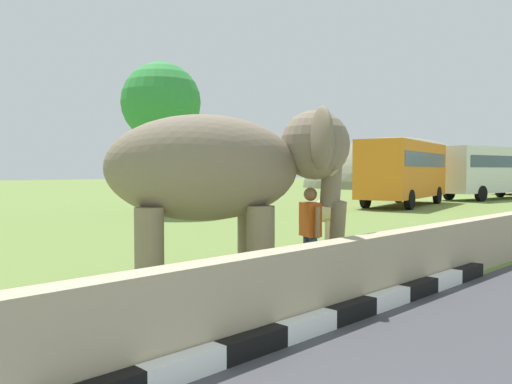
% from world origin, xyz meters
% --- Properties ---
extents(barrier_parapet, '(28.00, 0.36, 1.00)m').
position_xyz_m(barrier_parapet, '(2.00, 3.57, 0.50)').
color(barrier_parapet, tan).
rests_on(barrier_parapet, ground_plane).
extents(elephant, '(3.95, 3.58, 2.95)m').
position_xyz_m(elephant, '(3.72, 5.73, 1.94)').
color(elephant, '#7F6F5C').
rests_on(elephant, ground_plane).
extents(person_handler, '(0.38, 0.63, 1.66)m').
position_xyz_m(person_handler, '(5.06, 5.05, 0.93)').
color(person_handler, navy).
rests_on(person_handler, ground_plane).
extents(bus_orange, '(9.18, 4.34, 3.50)m').
position_xyz_m(bus_orange, '(24.32, 13.99, 2.08)').
color(bus_orange, orange).
rests_on(bus_orange, ground_plane).
extents(bus_white, '(10.11, 4.15, 3.50)m').
position_xyz_m(bus_white, '(34.63, 13.09, 2.08)').
color(bus_white, silver).
rests_on(bus_white, ground_plane).
extents(cow_near, '(1.92, 1.00, 1.23)m').
position_xyz_m(cow_near, '(9.31, 7.89, 0.87)').
color(cow_near, tan).
rests_on(cow_near, ground_plane).
extents(tree_distant, '(3.51, 3.51, 6.72)m').
position_xyz_m(tree_distant, '(11.49, 18.73, 4.93)').
color(tree_distant, brown).
rests_on(tree_distant, ground_plane).
extents(hill_east, '(25.67, 20.53, 12.07)m').
position_xyz_m(hill_east, '(55.00, 31.99, 0.00)').
color(hill_east, '#72735C').
rests_on(hill_east, ground_plane).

